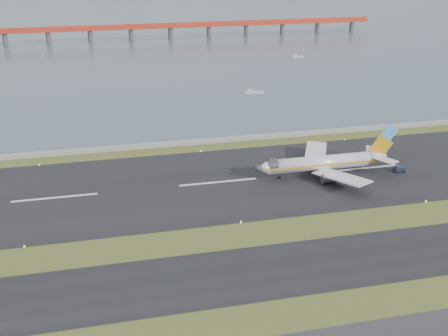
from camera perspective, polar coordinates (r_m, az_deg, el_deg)
The scene contains 10 objects.
ground at distance 116.44m, azimuth 2.69°, elevation -7.29°, with size 1000.00×1000.00×0.00m, color #394D1B.
taxiway_strip at distance 106.61m, azimuth 4.48°, elevation -10.36°, with size 1000.00×18.00×0.10m, color black.
runway_strip at distance 142.40m, azimuth -0.61°, elevation -1.46°, with size 1000.00×45.00×0.10m, color black.
seawall at distance 169.57m, azimuth -2.85°, elevation 2.66°, with size 1000.00×2.50×1.00m, color #979691.
bay_water at distance 560.80m, azimuth -10.77°, elevation 16.08°, with size 1400.00×800.00×1.30m, color #485966.
red_pier at distance 354.08m, azimuth -5.48°, elevation 14.09°, with size 260.00×5.00×10.20m.
airliner at distance 148.07m, azimuth 10.28°, elevation 0.55°, with size 38.52×32.89×12.80m.
pushback_tug at distance 155.47m, azimuth 17.36°, elevation -0.09°, with size 2.89×1.78×1.81m.
workboat_near at distance 225.47m, azimuth 3.01°, elevation 7.68°, with size 7.85×3.64×1.83m.
workboat_far at distance 299.01m, azimuth 7.45°, elevation 11.16°, with size 6.52×2.45×1.55m.
Camera 1 is at (-28.60, -97.11, 57.52)m, focal length 45.00 mm.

